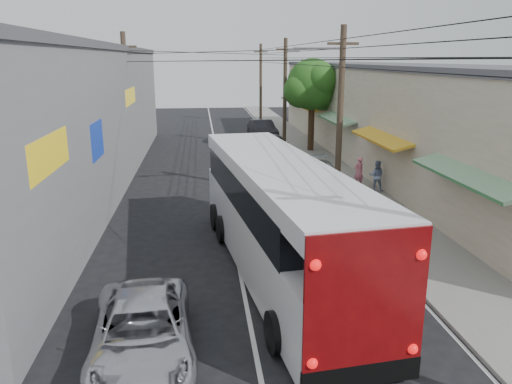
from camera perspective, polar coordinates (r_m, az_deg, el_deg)
The scene contains 13 objects.
ground at distance 11.35m, azimuth 0.50°, elevation -20.43°, with size 120.00×120.00×0.00m, color black.
sidewalk at distance 30.85m, azimuth 8.08°, elevation 2.69°, with size 3.00×80.00×0.12m, color slate.
building_right at distance 33.62m, azimuth 14.95°, elevation 8.69°, with size 7.09×40.00×6.25m.
building_left at distance 28.31m, azimuth -21.67°, elevation 8.06°, with size 7.20×36.00×7.25m.
utility_poles at distance 29.91m, azimuth 1.84°, elevation 10.34°, with size 11.80×45.28×8.00m.
street_tree at distance 36.14m, azimuth 6.55°, elevation 11.93°, with size 4.40×4.00×6.60m.
coach_bus at distance 15.51m, azimuth 2.49°, elevation -2.75°, with size 4.05×12.59×3.57m.
jeepney at distance 11.86m, azimuth -12.84°, elevation -15.31°, with size 2.22×4.82×1.34m, color silver.
parked_suv at distance 24.61m, azimuth 7.25°, elevation 1.36°, with size 2.27×5.59×1.62m, color #ABABB3.
parked_car_mid at distance 34.27m, azimuth 1.98°, elevation 5.32°, with size 1.87×4.65×1.59m, color #29292F.
parked_car_far at distance 42.10m, azimuth 0.75°, elevation 7.14°, with size 1.66×4.77×1.57m, color black.
pedestrian_near at distance 26.24m, azimuth 11.66°, elevation 2.27°, with size 0.58×0.38×1.60m, color pink.
pedestrian_far at distance 25.72m, azimuth 13.62°, elevation 1.83°, with size 0.75×0.58×1.54m, color #8094BB.
Camera 1 is at (-1.12, -9.17, 6.59)m, focal length 35.00 mm.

